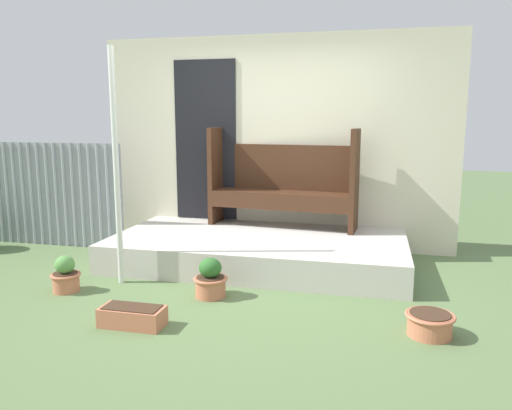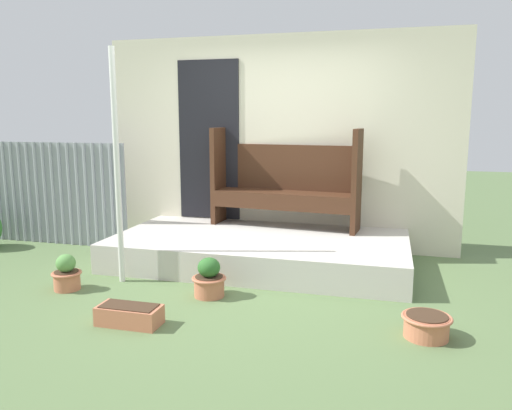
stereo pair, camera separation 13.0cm
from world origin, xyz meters
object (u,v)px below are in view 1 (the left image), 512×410
Objects in this scene: flower_pot_left at (66,276)px; flower_pot_right at (430,323)px; support_post at (116,169)px; planter_box_rect at (132,316)px; bench at (283,180)px; flower_pot_middle at (210,280)px.

flower_pot_left reaches higher than flower_pot_right.
support_post is 4.50× the size of planter_box_rect.
flower_pot_right is at bearing -49.10° from bench.
flower_pot_middle is 1.90m from flower_pot_right.
flower_pot_right is (1.86, -0.40, -0.06)m from flower_pot_middle.
flower_pot_left is at bearing -126.44° from bench.
flower_pot_right is (2.85, -0.58, -1.03)m from support_post.
bench is at bearing 125.40° from flower_pot_right.
flower_pot_left is at bearing -172.50° from flower_pot_middle.
flower_pot_left reaches higher than planter_box_rect.
support_post is at bearing 122.68° from planter_box_rect.
flower_pot_left is 0.69× the size of planter_box_rect.
flower_pot_middle is at bearing 62.99° from planter_box_rect.
bench is 2.71m from planter_box_rect.
support_post reaches higher than bench.
bench is 4.88× the size of flower_pot_right.
flower_pot_middle is at bearing -95.82° from bench.
flower_pot_middle is (1.37, 0.18, 0.01)m from flower_pot_left.
flower_pot_middle reaches higher than flower_pot_left.
support_post is 1.26× the size of bench.
support_post is 3.08m from flower_pot_right.
flower_pot_middle is 0.98× the size of flower_pot_right.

